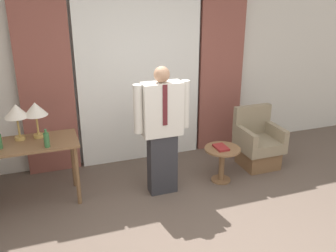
{
  "coord_description": "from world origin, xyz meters",
  "views": [
    {
      "loc": [
        -1.39,
        -2.57,
        2.52
      ],
      "look_at": [
        -0.01,
        1.3,
        0.95
      ],
      "focal_mm": 40.0,
      "sensor_mm": 36.0,
      "label": 1
    }
  ],
  "objects": [
    {
      "name": "wall_back",
      "position": [
        0.0,
        2.65,
        1.35
      ],
      "size": [
        10.0,
        0.06,
        2.7
      ],
      "color": "silver",
      "rests_on": "ground_plane"
    },
    {
      "name": "table_lamp_left",
      "position": [
        -1.67,
        1.88,
        1.13
      ],
      "size": [
        0.28,
        0.28,
        0.44
      ],
      "color": "tan",
      "rests_on": "desk"
    },
    {
      "name": "desk",
      "position": [
        -1.56,
        1.75,
        0.66
      ],
      "size": [
        1.09,
        0.58,
        0.79
      ],
      "color": "brown",
      "rests_on": "ground_plane"
    },
    {
      "name": "book",
      "position": [
        0.78,
        1.44,
        0.5
      ],
      "size": [
        0.15,
        0.23,
        0.03
      ],
      "color": "maroon",
      "rests_on": "side_table"
    },
    {
      "name": "table_lamp_right",
      "position": [
        -1.46,
        1.88,
        1.13
      ],
      "size": [
        0.28,
        0.28,
        0.44
      ],
      "color": "tan",
      "rests_on": "desk"
    },
    {
      "name": "curtain_sheer_center",
      "position": [
        0.0,
        2.52,
        1.29
      ],
      "size": [
        1.8,
        0.06,
        2.58
      ],
      "color": "white",
      "rests_on": "ground_plane"
    },
    {
      "name": "bottle_by_lamp",
      "position": [
        -1.38,
        1.54,
        0.88
      ],
      "size": [
        0.06,
        0.06,
        0.22
      ],
      "color": "#336638",
      "rests_on": "desk"
    },
    {
      "name": "armchair",
      "position": [
        1.52,
        1.7,
        0.33
      ],
      "size": [
        0.58,
        0.58,
        0.86
      ],
      "color": "brown",
      "rests_on": "ground_plane"
    },
    {
      "name": "side_table",
      "position": [
        0.81,
        1.44,
        0.33
      ],
      "size": [
        0.48,
        0.48,
        0.48
      ],
      "color": "brown",
      "rests_on": "ground_plane"
    },
    {
      "name": "person",
      "position": [
        -0.03,
        1.45,
        0.88
      ],
      "size": [
        0.7,
        0.23,
        1.63
      ],
      "color": "#2D2D33",
      "rests_on": "ground_plane"
    },
    {
      "name": "curtain_drape_right",
      "position": [
        1.29,
        2.52,
        1.29
      ],
      "size": [
        0.71,
        0.06,
        2.58
      ],
      "color": "brown",
      "rests_on": "ground_plane"
    },
    {
      "name": "curtain_drape_left",
      "position": [
        -1.29,
        2.52,
        1.29
      ],
      "size": [
        0.71,
        0.06,
        2.58
      ],
      "color": "brown",
      "rests_on": "ground_plane"
    }
  ]
}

